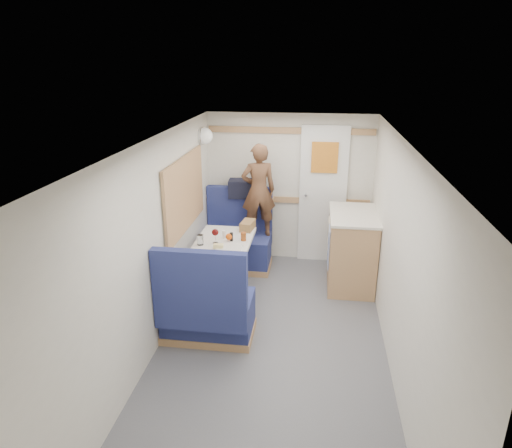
# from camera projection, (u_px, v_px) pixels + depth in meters

# --- Properties ---
(floor) EXTENTS (4.50, 4.50, 0.00)m
(floor) POSITION_uv_depth(u_px,v_px,m) (271.00, 352.00, 4.38)
(floor) COLOR #515156
(floor) RESTS_ON ground
(ceiling) EXTENTS (4.50, 4.50, 0.00)m
(ceiling) POSITION_uv_depth(u_px,v_px,m) (273.00, 144.00, 3.70)
(ceiling) COLOR silver
(ceiling) RESTS_ON wall_back
(wall_back) EXTENTS (2.20, 0.02, 2.00)m
(wall_back) POSITION_uv_depth(u_px,v_px,m) (289.00, 189.00, 6.13)
(wall_back) COLOR silver
(wall_back) RESTS_ON floor
(wall_left) EXTENTS (0.02, 4.50, 2.00)m
(wall_left) POSITION_uv_depth(u_px,v_px,m) (153.00, 250.00, 4.18)
(wall_left) COLOR silver
(wall_left) RESTS_ON floor
(wall_right) EXTENTS (0.02, 4.50, 2.00)m
(wall_right) POSITION_uv_depth(u_px,v_px,m) (400.00, 264.00, 3.90)
(wall_right) COLOR silver
(wall_right) RESTS_ON floor
(oak_trim_low) EXTENTS (2.15, 0.02, 0.08)m
(oak_trim_low) POSITION_uv_depth(u_px,v_px,m) (289.00, 200.00, 6.17)
(oak_trim_low) COLOR #A6774B
(oak_trim_low) RESTS_ON wall_back
(oak_trim_high) EXTENTS (2.15, 0.02, 0.08)m
(oak_trim_high) POSITION_uv_depth(u_px,v_px,m) (291.00, 131.00, 5.85)
(oak_trim_high) COLOR #A6774B
(oak_trim_high) RESTS_ON wall_back
(side_window) EXTENTS (0.04, 1.30, 0.72)m
(side_window) POSITION_uv_depth(u_px,v_px,m) (184.00, 194.00, 5.02)
(side_window) COLOR #ACB59A
(side_window) RESTS_ON wall_left
(rear_door) EXTENTS (0.62, 0.12, 1.86)m
(rear_door) POSITION_uv_depth(u_px,v_px,m) (323.00, 193.00, 6.05)
(rear_door) COLOR white
(rear_door) RESTS_ON wall_back
(dinette_table) EXTENTS (0.62, 0.92, 0.72)m
(dinette_table) POSITION_uv_depth(u_px,v_px,m) (224.00, 253.00, 5.20)
(dinette_table) COLOR white
(dinette_table) RESTS_ON floor
(bench_far) EXTENTS (0.90, 0.59, 1.05)m
(bench_far) POSITION_uv_depth(u_px,v_px,m) (237.00, 245.00, 6.10)
(bench_far) COLOR navy
(bench_far) RESTS_ON floor
(bench_near) EXTENTS (0.90, 0.59, 1.05)m
(bench_near) POSITION_uv_depth(u_px,v_px,m) (207.00, 312.00, 4.49)
(bench_near) COLOR navy
(bench_near) RESTS_ON floor
(ledge) EXTENTS (0.90, 0.14, 0.04)m
(ledge) POSITION_uv_depth(u_px,v_px,m) (240.00, 198.00, 6.14)
(ledge) COLOR #A6774B
(ledge) RESTS_ON bench_far
(dome_light) EXTENTS (0.20, 0.20, 0.20)m
(dome_light) POSITION_uv_depth(u_px,v_px,m) (205.00, 136.00, 5.64)
(dome_light) COLOR white
(dome_light) RESTS_ON wall_left
(galley_counter) EXTENTS (0.57, 0.92, 0.92)m
(galley_counter) POSITION_uv_depth(u_px,v_px,m) (351.00, 249.00, 5.56)
(galley_counter) COLOR #A6774B
(galley_counter) RESTS_ON floor
(person) EXTENTS (0.51, 0.41, 1.22)m
(person) POSITION_uv_depth(u_px,v_px,m) (259.00, 191.00, 5.83)
(person) COLOR brown
(person) RESTS_ON bench_far
(duffel_bag) EXTENTS (0.51, 0.27, 0.24)m
(duffel_bag) POSITION_uv_depth(u_px,v_px,m) (247.00, 189.00, 6.08)
(duffel_bag) COLOR black
(duffel_bag) RESTS_ON ledge
(tray) EXTENTS (0.27, 0.36, 0.02)m
(tray) POSITION_uv_depth(u_px,v_px,m) (228.00, 251.00, 4.85)
(tray) COLOR silver
(tray) RESTS_ON dinette_table
(orange_fruit) EXTENTS (0.07, 0.07, 0.07)m
(orange_fruit) POSITION_uv_depth(u_px,v_px,m) (229.00, 237.00, 5.10)
(orange_fruit) COLOR orange
(orange_fruit) RESTS_ON tray
(cheese_block) EXTENTS (0.11, 0.07, 0.04)m
(cheese_block) POSITION_uv_depth(u_px,v_px,m) (218.00, 246.00, 4.90)
(cheese_block) COLOR #E7E086
(cheese_block) RESTS_ON tray
(wine_glass) EXTENTS (0.08, 0.08, 0.17)m
(wine_glass) POSITION_uv_depth(u_px,v_px,m) (215.00, 233.00, 5.02)
(wine_glass) COLOR white
(wine_glass) RESTS_ON dinette_table
(tumbler_left) EXTENTS (0.07, 0.07, 0.11)m
(tumbler_left) POSITION_uv_depth(u_px,v_px,m) (200.00, 240.00, 5.00)
(tumbler_left) COLOR white
(tumbler_left) RESTS_ON dinette_table
(beer_glass) EXTENTS (0.06, 0.06, 0.10)m
(beer_glass) POSITION_uv_depth(u_px,v_px,m) (243.00, 237.00, 5.12)
(beer_glass) COLOR brown
(beer_glass) RESTS_ON dinette_table
(pepper_grinder) EXTENTS (0.04, 0.04, 0.10)m
(pepper_grinder) POSITION_uv_depth(u_px,v_px,m) (231.00, 237.00, 5.11)
(pepper_grinder) COLOR black
(pepper_grinder) RESTS_ON dinette_table
(salt_grinder) EXTENTS (0.04, 0.04, 0.10)m
(salt_grinder) POSITION_uv_depth(u_px,v_px,m) (224.00, 235.00, 5.18)
(salt_grinder) COLOR white
(salt_grinder) RESTS_ON dinette_table
(bread_loaf) EXTENTS (0.17, 0.27, 0.10)m
(bread_loaf) POSITION_uv_depth(u_px,v_px,m) (248.00, 225.00, 5.45)
(bread_loaf) COLOR olive
(bread_loaf) RESTS_ON dinette_table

